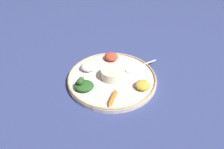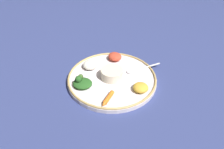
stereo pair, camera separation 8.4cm
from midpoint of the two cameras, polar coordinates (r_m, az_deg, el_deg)
ground_plane at (r=0.86m, az=2.80°, el=-1.73°), size 2.40×2.40×0.00m
platter at (r=0.86m, az=2.81°, el=-1.32°), size 0.35×0.35×0.02m
platter_rim at (r=0.85m, az=2.84°, el=-0.75°), size 0.34×0.34×0.01m
center_bowl at (r=0.84m, az=2.87°, el=0.18°), size 0.09×0.09×0.04m
spoon at (r=0.90m, az=9.47°, el=1.23°), size 0.06×0.15×0.01m
greens_pile at (r=0.81m, az=-4.90°, el=-2.22°), size 0.08×0.09×0.04m
carrot_near_spoon at (r=0.75m, az=2.11°, el=-6.42°), size 0.07×0.05×0.02m
mound_berbere_red at (r=0.94m, az=3.31°, el=4.57°), size 0.08×0.08×0.03m
mound_rice_white at (r=0.89m, az=-3.03°, el=2.45°), size 0.08×0.08×0.03m
mound_lentil_yellow at (r=0.80m, az=10.50°, el=-3.49°), size 0.07×0.07×0.03m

